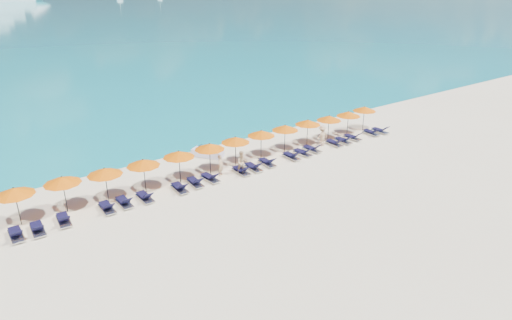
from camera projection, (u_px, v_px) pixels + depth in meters
ground at (284, 191)px, 27.46m from camera, size 1400.00×1400.00×0.00m
sailboat_near at (120, 0)px, 492.81m from camera, size 6.75×2.25×12.37m
jetski at (208, 152)px, 33.03m from camera, size 2.06×2.55×0.87m
beachgoer_a at (221, 165)px, 29.52m from camera, size 0.66×0.62×1.51m
beachgoer_b at (242, 163)px, 29.74m from camera, size 0.94×0.74×1.69m
beachgoer_c at (322, 136)px, 35.14m from camera, size 1.14×0.55×1.75m
umbrella_0 at (14, 191)px, 22.80m from camera, size 2.10×2.10×2.28m
umbrella_1 at (62, 180)px, 24.17m from camera, size 2.10×2.10×2.28m
umbrella_2 at (105, 172)px, 25.31m from camera, size 2.10×2.10×2.28m
umbrella_3 at (143, 163)px, 26.61m from camera, size 2.10×2.10×2.28m
umbrella_4 at (179, 154)px, 28.00m from camera, size 2.10×2.10×2.28m
umbrella_5 at (209, 146)px, 29.37m from camera, size 2.10×2.10×2.28m
umbrella_6 at (235, 140)px, 30.71m from camera, size 2.10×2.10×2.28m
umbrella_7 at (261, 133)px, 32.12m from camera, size 2.10×2.10×2.28m
umbrella_8 at (285, 128)px, 33.40m from camera, size 2.10×2.10×2.28m
umbrella_9 at (308, 122)px, 34.77m from camera, size 2.10×2.10×2.28m
umbrella_10 at (329, 118)px, 35.91m from camera, size 2.10×2.10×2.28m
umbrella_11 at (349, 114)px, 37.14m from camera, size 2.10×2.10×2.28m
umbrella_12 at (364, 109)px, 38.71m from camera, size 2.10×2.10×2.28m
lounger_0 at (16, 234)px, 22.17m from camera, size 0.62×1.70×0.66m
lounger_1 at (38, 229)px, 22.68m from camera, size 0.71×1.73×0.66m
lounger_2 at (64, 219)px, 23.59m from camera, size 0.76×1.74×0.66m
lounger_3 at (107, 207)px, 24.92m from camera, size 0.66×1.71×0.66m
lounger_4 at (124, 202)px, 25.56m from camera, size 0.62×1.70×0.66m
lounger_5 at (145, 197)px, 26.18m from camera, size 0.64×1.71×0.66m
lounger_6 at (180, 188)px, 27.39m from camera, size 0.71×1.73×0.66m
lounger_7 at (195, 182)px, 28.19m from camera, size 0.75×1.74×0.66m
lounger_8 at (210, 178)px, 28.87m from camera, size 0.75×1.74×0.66m
lounger_9 at (241, 171)px, 30.00m from camera, size 0.66×1.72×0.66m
lounger_10 at (254, 167)px, 30.61m from camera, size 0.68×1.72×0.66m
lounger_11 at (267, 162)px, 31.44m from camera, size 0.74×1.74×0.66m
lounger_12 at (292, 156)px, 32.64m from camera, size 0.71×1.73×0.66m
lounger_13 at (303, 152)px, 33.35m from camera, size 0.74×1.74×0.66m
lounger_14 at (312, 149)px, 34.13m from camera, size 0.77×1.75×0.66m
lounger_15 at (334, 143)px, 35.43m from camera, size 0.78×1.75×0.66m
lounger_16 at (343, 140)px, 36.05m from camera, size 0.68×1.72×0.66m
lounger_17 at (353, 137)px, 36.84m from camera, size 0.74×1.74×0.66m
lounger_18 at (371, 132)px, 38.07m from camera, size 0.78×1.75×0.66m
lounger_19 at (380, 130)px, 38.59m from camera, size 0.65×1.71×0.66m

